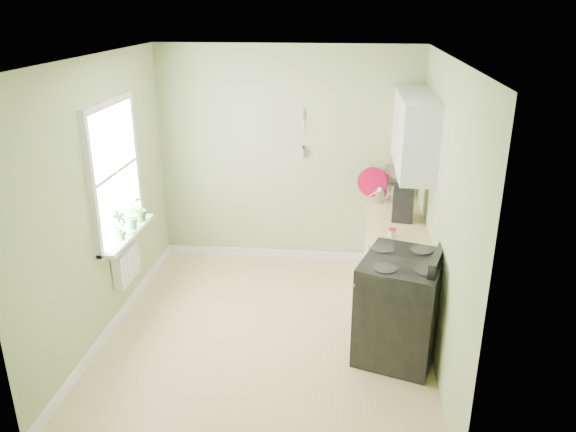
# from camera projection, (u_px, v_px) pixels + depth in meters

# --- Properties ---
(floor) EXTENTS (3.20, 3.60, 0.02)m
(floor) POSITION_uv_depth(u_px,v_px,m) (268.00, 332.00, 5.72)
(floor) COLOR tan
(floor) RESTS_ON ground
(ceiling) EXTENTS (3.20, 3.60, 0.02)m
(ceiling) POSITION_uv_depth(u_px,v_px,m) (264.00, 56.00, 4.75)
(ceiling) COLOR white
(ceiling) RESTS_ON wall_back
(wall_back) EXTENTS (3.20, 0.02, 2.70)m
(wall_back) POSITION_uv_depth(u_px,v_px,m) (288.00, 157.00, 6.92)
(wall_back) COLOR #9FB078
(wall_back) RESTS_ON floor
(wall_left) EXTENTS (0.02, 3.60, 2.70)m
(wall_left) POSITION_uv_depth(u_px,v_px,m) (101.00, 201.00, 5.40)
(wall_left) COLOR #9FB078
(wall_left) RESTS_ON floor
(wall_right) EXTENTS (0.02, 3.60, 2.70)m
(wall_right) POSITION_uv_depth(u_px,v_px,m) (442.00, 214.00, 5.07)
(wall_right) COLOR #9FB078
(wall_right) RESTS_ON floor
(base_cabinets) EXTENTS (0.60, 1.60, 0.87)m
(base_cabinets) POSITION_uv_depth(u_px,v_px,m) (394.00, 257.00, 6.36)
(base_cabinets) COLOR white
(base_cabinets) RESTS_ON floor
(countertop) EXTENTS (0.64, 1.60, 0.04)m
(countertop) POSITION_uv_depth(u_px,v_px,m) (395.00, 220.00, 6.20)
(countertop) COLOR beige
(countertop) RESTS_ON base_cabinets
(upper_cabinets) EXTENTS (0.35, 1.40, 0.80)m
(upper_cabinets) POSITION_uv_depth(u_px,v_px,m) (414.00, 132.00, 5.93)
(upper_cabinets) COLOR white
(upper_cabinets) RESTS_ON wall_right
(window) EXTENTS (0.06, 1.14, 1.44)m
(window) POSITION_uv_depth(u_px,v_px,m) (114.00, 172.00, 5.60)
(window) COLOR white
(window) RESTS_ON wall_left
(window_sill) EXTENTS (0.18, 1.14, 0.04)m
(window_sill) POSITION_uv_depth(u_px,v_px,m) (128.00, 234.00, 5.83)
(window_sill) COLOR white
(window_sill) RESTS_ON wall_left
(radiator) EXTENTS (0.12, 0.50, 0.35)m
(radiator) POSITION_uv_depth(u_px,v_px,m) (126.00, 265.00, 5.91)
(radiator) COLOR white
(radiator) RESTS_ON wall_left
(wall_utensils) EXTENTS (0.02, 0.14, 0.58)m
(wall_utensils) POSITION_uv_depth(u_px,v_px,m) (304.00, 141.00, 6.79)
(wall_utensils) COLOR beige
(wall_utensils) RESTS_ON wall_back
(stove) EXTENTS (0.93, 0.98, 1.11)m
(stove) POSITION_uv_depth(u_px,v_px,m) (401.00, 307.00, 5.20)
(stove) COLOR black
(stove) RESTS_ON floor
(stand_mixer) EXTENTS (0.33, 0.40, 0.43)m
(stand_mixer) POSITION_uv_depth(u_px,v_px,m) (393.00, 182.00, 6.81)
(stand_mixer) COLOR #B2B2B7
(stand_mixer) RESTS_ON countertop
(kettle) EXTENTS (0.19, 0.11, 0.20)m
(kettle) POSITION_uv_depth(u_px,v_px,m) (380.00, 195.00, 6.63)
(kettle) COLOR silver
(kettle) RESTS_ON countertop
(coffee_maker) EXTENTS (0.25, 0.27, 0.38)m
(coffee_maker) POSITION_uv_depth(u_px,v_px,m) (403.00, 204.00, 6.07)
(coffee_maker) COLOR black
(coffee_maker) RESTS_ON countertop
(red_tray) EXTENTS (0.37, 0.11, 0.37)m
(red_tray) POSITION_uv_depth(u_px,v_px,m) (372.00, 182.00, 6.82)
(red_tray) COLOR #AC082D
(red_tray) RESTS_ON countertop
(jar) EXTENTS (0.08, 0.08, 0.08)m
(jar) POSITION_uv_depth(u_px,v_px,m) (392.00, 233.00, 5.69)
(jar) COLOR #C1B29E
(jar) RESTS_ON countertop
(plant_a) EXTENTS (0.18, 0.20, 0.32)m
(plant_a) POSITION_uv_depth(u_px,v_px,m) (120.00, 225.00, 5.60)
(plant_a) COLOR #366C26
(plant_a) RESTS_ON window_sill
(plant_b) EXTENTS (0.18, 0.19, 0.27)m
(plant_b) POSITION_uv_depth(u_px,v_px,m) (131.00, 216.00, 5.89)
(plant_b) COLOR #366C26
(plant_b) RESTS_ON window_sill
(plant_c) EXTENTS (0.22, 0.22, 0.29)m
(plant_c) POSITION_uv_depth(u_px,v_px,m) (139.00, 208.00, 6.10)
(plant_c) COLOR #366C26
(plant_c) RESTS_ON window_sill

